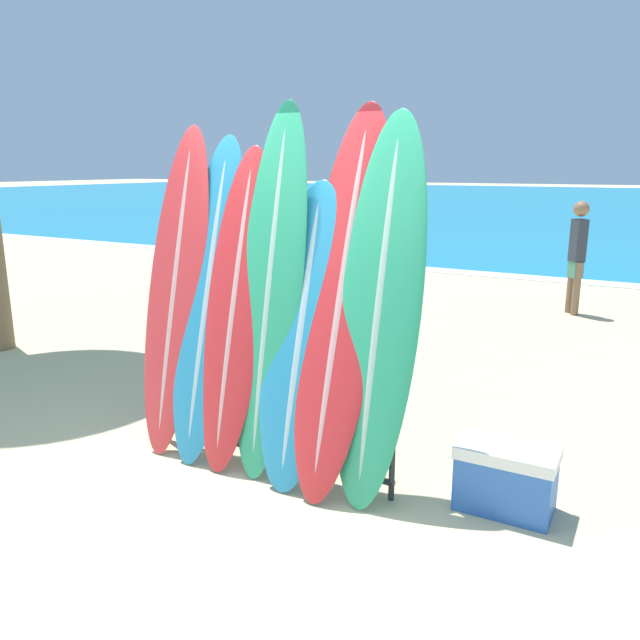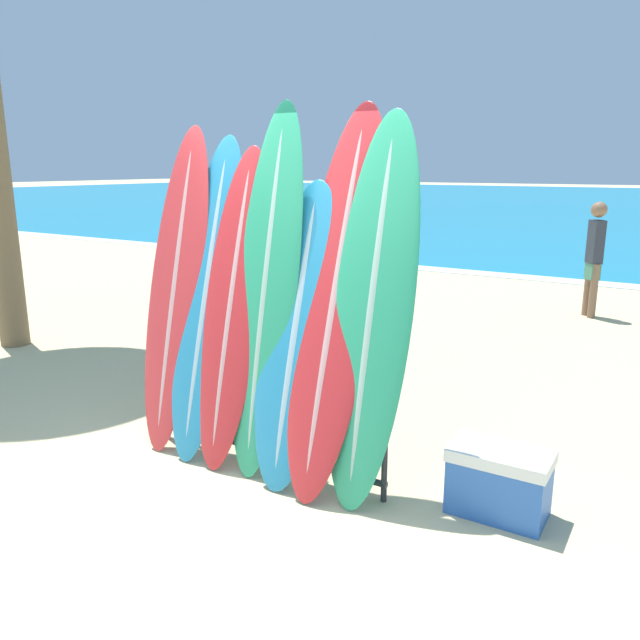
% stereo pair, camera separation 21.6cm
% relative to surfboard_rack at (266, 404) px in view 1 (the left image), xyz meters
% --- Properties ---
extents(ground_plane, '(160.00, 160.00, 0.00)m').
position_rel_surfboard_rack_xyz_m(ground_plane, '(0.17, -0.64, -0.49)').
color(ground_plane, beige).
extents(ocean_water, '(120.00, 60.00, 0.01)m').
position_rel_surfboard_rack_xyz_m(ocean_water, '(0.17, 38.43, -0.49)').
color(ocean_water, teal).
rests_on(ocean_water, ground_plane).
extents(surfboard_rack, '(1.99, 0.04, 0.91)m').
position_rel_surfboard_rack_xyz_m(surfboard_rack, '(0.00, 0.00, 0.00)').
color(surfboard_rack, '#28282D').
rests_on(surfboard_rack, ground_plane).
extents(surfboard_slot_0, '(0.53, 0.66, 2.46)m').
position_rel_surfboard_rack_xyz_m(surfboard_slot_0, '(-0.84, 0.06, 0.74)').
color(surfboard_slot_0, red).
rests_on(surfboard_slot_0, ground_plane).
extents(surfboard_slot_1, '(0.54, 0.72, 2.38)m').
position_rel_surfboard_rack_xyz_m(surfboard_slot_1, '(-0.53, 0.05, 0.70)').
color(surfboard_slot_1, teal).
rests_on(surfboard_slot_1, ground_plane).
extents(surfboard_slot_2, '(0.51, 0.68, 2.30)m').
position_rel_surfboard_rack_xyz_m(surfboard_slot_2, '(-0.27, 0.03, 0.66)').
color(surfboard_slot_2, red).
rests_on(surfboard_slot_2, ground_plane).
extents(surfboard_slot_3, '(0.51, 0.62, 2.60)m').
position_rel_surfboard_rack_xyz_m(surfboard_slot_3, '(0.01, 0.06, 0.81)').
color(surfboard_slot_3, '#289E70').
rests_on(surfboard_slot_3, ground_plane).
extents(surfboard_slot_4, '(0.59, 0.66, 2.07)m').
position_rel_surfboard_rack_xyz_m(surfboard_slot_4, '(0.29, 0.01, 0.54)').
color(surfboard_slot_4, teal).
rests_on(surfboard_slot_4, ground_plane).
extents(surfboard_slot_5, '(0.57, 0.90, 2.58)m').
position_rel_surfboard_rack_xyz_m(surfboard_slot_5, '(0.55, 0.09, 0.80)').
color(surfboard_slot_5, red).
rests_on(surfboard_slot_5, ground_plane).
extents(surfboard_slot_6, '(0.56, 0.64, 2.51)m').
position_rel_surfboard_rack_xyz_m(surfboard_slot_6, '(0.84, 0.05, 0.76)').
color(surfboard_slot_6, '#289E70').
rests_on(surfboard_slot_6, ground_plane).
extents(person_near_water, '(0.22, 0.27, 1.63)m').
position_rel_surfboard_rack_xyz_m(person_near_water, '(-1.00, 2.04, 0.39)').
color(person_near_water, beige).
rests_on(person_near_water, ground_plane).
extents(person_mid_beach, '(0.26, 0.28, 1.66)m').
position_rel_surfboard_rack_xyz_m(person_mid_beach, '(1.29, 6.29, 0.41)').
color(person_mid_beach, '#846047').
rests_on(person_mid_beach, ground_plane).
extents(cooler_box, '(0.62, 0.36, 0.44)m').
position_rel_surfboard_rack_xyz_m(cooler_box, '(1.65, 0.24, -0.27)').
color(cooler_box, '#2D60B7').
rests_on(cooler_box, ground_plane).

